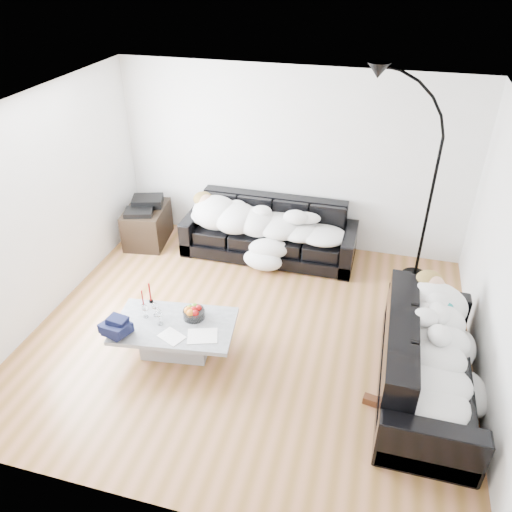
% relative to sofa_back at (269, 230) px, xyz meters
% --- Properties ---
extents(ground, '(5.00, 5.00, 0.00)m').
position_rel_sofa_back_xyz_m(ground, '(0.20, -1.77, -0.40)').
color(ground, brown).
rests_on(ground, ground).
extents(wall_back, '(5.00, 0.02, 2.60)m').
position_rel_sofa_back_xyz_m(wall_back, '(0.20, 0.48, 0.90)').
color(wall_back, silver).
rests_on(wall_back, ground).
extents(wall_left, '(0.02, 4.50, 2.60)m').
position_rel_sofa_back_xyz_m(wall_left, '(-2.30, -1.77, 0.90)').
color(wall_left, silver).
rests_on(wall_left, ground).
extents(wall_right, '(0.02, 4.50, 2.60)m').
position_rel_sofa_back_xyz_m(wall_right, '(2.70, -1.77, 0.90)').
color(wall_right, silver).
rests_on(wall_right, ground).
extents(ceiling, '(5.00, 5.00, 0.00)m').
position_rel_sofa_back_xyz_m(ceiling, '(0.20, -1.77, 2.20)').
color(ceiling, white).
rests_on(ceiling, ground).
extents(sofa_back, '(2.47, 0.86, 0.81)m').
position_rel_sofa_back_xyz_m(sofa_back, '(0.00, 0.00, 0.00)').
color(sofa_back, black).
rests_on(sofa_back, ground).
extents(sofa_right, '(0.90, 2.11, 0.85)m').
position_rel_sofa_back_xyz_m(sofa_right, '(2.17, -2.14, 0.02)').
color(sofa_right, black).
rests_on(sofa_right, ground).
extents(sleeper_back, '(2.09, 0.72, 0.42)m').
position_rel_sofa_back_xyz_m(sleeper_back, '(0.00, -0.05, 0.22)').
color(sleeper_back, white).
rests_on(sleeper_back, sofa_back).
extents(sleeper_right, '(0.76, 1.81, 0.44)m').
position_rel_sofa_back_xyz_m(sleeper_right, '(2.17, -2.14, 0.24)').
color(sleeper_right, white).
rests_on(sleeper_right, sofa_right).
extents(teal_cushion, '(0.42, 0.38, 0.20)m').
position_rel_sofa_back_xyz_m(teal_cushion, '(2.11, -1.48, 0.32)').
color(teal_cushion, '#0F6F6B').
rests_on(teal_cushion, sofa_right).
extents(coffee_table, '(1.40, 0.93, 0.38)m').
position_rel_sofa_back_xyz_m(coffee_table, '(-0.51, -2.26, -0.21)').
color(coffee_table, '#939699').
rests_on(coffee_table, ground).
extents(fruit_bowl, '(0.31, 0.31, 0.15)m').
position_rel_sofa_back_xyz_m(fruit_bowl, '(-0.34, -2.09, 0.05)').
color(fruit_bowl, white).
rests_on(fruit_bowl, coffee_table).
extents(wine_glass_a, '(0.09, 0.09, 0.17)m').
position_rel_sofa_back_xyz_m(wine_glass_a, '(-0.77, -2.17, 0.06)').
color(wine_glass_a, white).
rests_on(wine_glass_a, coffee_table).
extents(wine_glass_b, '(0.08, 0.08, 0.16)m').
position_rel_sofa_back_xyz_m(wine_glass_b, '(-0.87, -2.23, 0.06)').
color(wine_glass_b, white).
rests_on(wine_glass_b, coffee_table).
extents(wine_glass_c, '(0.08, 0.08, 0.19)m').
position_rel_sofa_back_xyz_m(wine_glass_c, '(-0.66, -2.30, 0.07)').
color(wine_glass_c, white).
rests_on(wine_glass_c, coffee_table).
extents(candle_left, '(0.05, 0.05, 0.22)m').
position_rel_sofa_back_xyz_m(candle_left, '(-0.97, -2.06, 0.09)').
color(candle_left, maroon).
rests_on(candle_left, coffee_table).
extents(candle_right, '(0.05, 0.05, 0.26)m').
position_rel_sofa_back_xyz_m(candle_right, '(-0.92, -1.97, 0.11)').
color(candle_right, maroon).
rests_on(candle_right, coffee_table).
extents(newspaper_a, '(0.38, 0.33, 0.01)m').
position_rel_sofa_back_xyz_m(newspaper_a, '(-0.14, -2.37, -0.02)').
color(newspaper_a, silver).
rests_on(newspaper_a, coffee_table).
extents(newspaper_b, '(0.32, 0.28, 0.01)m').
position_rel_sofa_back_xyz_m(newspaper_b, '(-0.46, -2.46, -0.02)').
color(newspaper_b, silver).
rests_on(newspaper_b, coffee_table).
extents(navy_jacket, '(0.35, 0.30, 0.16)m').
position_rel_sofa_back_xyz_m(navy_jacket, '(-1.01, -2.57, 0.14)').
color(navy_jacket, black).
rests_on(navy_jacket, coffee_table).
extents(shoes, '(0.49, 0.43, 0.09)m').
position_rel_sofa_back_xyz_m(shoes, '(1.79, -2.41, -0.36)').
color(shoes, '#472311').
rests_on(shoes, ground).
extents(av_cabinet, '(0.67, 0.89, 0.56)m').
position_rel_sofa_back_xyz_m(av_cabinet, '(-1.88, -0.10, -0.12)').
color(av_cabinet, black).
rests_on(av_cabinet, ground).
extents(stereo, '(0.52, 0.46, 0.13)m').
position_rel_sofa_back_xyz_m(stereo, '(-1.88, -0.10, 0.22)').
color(stereo, black).
rests_on(stereo, av_cabinet).
extents(floor_lamp, '(0.91, 0.42, 2.44)m').
position_rel_sofa_back_xyz_m(floor_lamp, '(2.09, -0.04, 0.81)').
color(floor_lamp, black).
rests_on(floor_lamp, ground).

